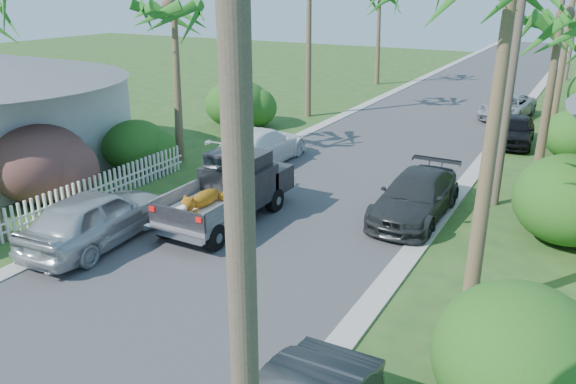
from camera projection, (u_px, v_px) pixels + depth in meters
The scene contains 23 objects.
ground at pixel (59, 371), 10.59m from camera, with size 120.00×120.00×0.00m, color #264A1B.
road at pixel (429, 117), 31.10m from camera, with size 8.00×100.00×0.02m, color #38383A.
curb_left at pixel (357, 109), 33.05m from camera, with size 0.60×100.00×0.06m, color #A5A39E.
curb_right at pixel (510, 125), 29.13m from camera, with size 0.60×100.00×0.06m, color #A5A39E.
pickup_truck at pixel (234, 187), 17.32m from camera, with size 1.98×5.12×2.06m.
parked_car_rm at pixel (416, 197), 17.40m from camera, with size 1.93×4.75×1.38m, color #272A2C.
parked_car_rf at pixel (515, 131), 25.50m from camera, with size 1.57×3.90×1.33m, color black.
parked_car_rd at pixel (507, 107), 30.63m from camera, with size 2.13×4.62×1.28m, color #B2B4B9.
parked_car_ln at pixel (96, 218), 15.57m from camera, with size 1.88×4.68×1.59m, color #BABEC2.
parked_car_lf at pixel (260, 146), 22.71m from camera, with size 2.08×5.13×1.49m, color white.
palm_l_b at pixel (172, 5), 21.41m from camera, with size 4.40×4.40×7.40m.
palm_r_b at pixel (562, 16), 17.84m from camera, with size 4.40×4.40×7.20m.
shrub_l_b at pixel (40, 164), 18.62m from camera, with size 3.00×3.30×2.60m, color #A31746.
shrub_l_c at pixel (136, 146), 21.82m from camera, with size 2.40×2.64×2.00m, color #1F4D16.
shrub_l_d at pixel (237, 104), 28.59m from camera, with size 3.20×3.52×2.40m, color #1F4D16.
shrub_r_a at pixel (518, 355), 9.19m from camera, with size 2.80×3.08×2.30m, color #1F4D16.
shrub_r_b at pixel (569, 199), 15.63m from camera, with size 3.00×3.30×2.50m, color #1F4D16.
shrub_r_c at pixel (576, 135), 23.22m from camera, with size 2.60×2.86×2.10m, color #1F4D16.
picket_fence at pixel (69, 200), 17.66m from camera, with size 0.10×11.00×1.00m, color white.
utility_pole_a at pixel (241, 264), 4.81m from camera, with size 1.60×0.26×9.00m.
utility_pole_b at pixel (513, 64), 17.12m from camera, with size 1.60×0.26×9.00m.
utility_pole_c at pixel (558, 31), 29.42m from camera, with size 1.60×0.26×9.00m.
utility_pole_d at pixel (576, 18), 41.73m from camera, with size 1.60×0.26×9.00m.
Camera 1 is at (8.04, -5.57, 6.84)m, focal length 35.00 mm.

